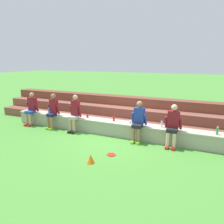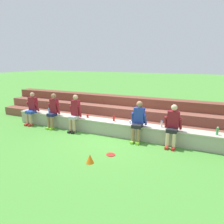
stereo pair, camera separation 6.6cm
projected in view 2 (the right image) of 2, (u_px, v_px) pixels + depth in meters
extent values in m
plane|color=#4C9338|center=(115.00, 137.00, 7.68)|extent=(80.00, 80.00, 0.00)
cube|color=#A8A08E|center=(118.00, 129.00, 7.83)|extent=(9.20, 0.49, 0.52)
cube|color=#BCB39F|center=(118.00, 122.00, 7.77)|extent=(9.24, 0.53, 0.04)
cube|color=brown|center=(125.00, 125.00, 8.50)|extent=(13.05, 0.58, 0.38)
cube|color=brown|center=(130.00, 117.00, 8.97)|extent=(13.05, 0.58, 0.76)
cube|color=brown|center=(135.00, 110.00, 9.44)|extent=(13.05, 0.58, 1.15)
cylinder|color=tan|center=(27.00, 119.00, 9.03)|extent=(0.11, 0.11, 0.52)
cylinder|color=tan|center=(31.00, 120.00, 8.95)|extent=(0.11, 0.11, 0.52)
cube|color=red|center=(27.00, 125.00, 9.04)|extent=(0.10, 0.22, 0.08)
cube|color=red|center=(30.00, 125.00, 8.96)|extent=(0.10, 0.22, 0.08)
cube|color=#2347B2|center=(31.00, 112.00, 9.04)|extent=(0.33, 0.36, 0.12)
cube|color=maroon|center=(33.00, 104.00, 9.11)|extent=(0.36, 0.20, 0.56)
sphere|color=tan|center=(32.00, 95.00, 9.02)|extent=(0.19, 0.19, 0.19)
cylinder|color=maroon|center=(29.00, 106.00, 9.22)|extent=(0.08, 0.25, 0.42)
cylinder|color=maroon|center=(37.00, 107.00, 9.03)|extent=(0.08, 0.23, 0.42)
cylinder|color=#996B4C|center=(48.00, 123.00, 8.57)|extent=(0.11, 0.11, 0.52)
cylinder|color=#996B4C|center=(52.00, 123.00, 8.50)|extent=(0.11, 0.11, 0.52)
cube|color=#8CD833|center=(48.00, 128.00, 8.59)|extent=(0.10, 0.22, 0.08)
cube|color=#8CD833|center=(52.00, 129.00, 8.52)|extent=(0.10, 0.22, 0.08)
cube|color=#191E47|center=(52.00, 115.00, 8.59)|extent=(0.28, 0.34, 0.12)
cube|color=maroon|center=(54.00, 106.00, 8.66)|extent=(0.32, 0.20, 0.56)
sphere|color=#996B4C|center=(54.00, 96.00, 8.57)|extent=(0.21, 0.21, 0.21)
cylinder|color=maroon|center=(50.00, 108.00, 8.76)|extent=(0.08, 0.20, 0.43)
cylinder|color=maroon|center=(58.00, 109.00, 8.59)|extent=(0.08, 0.18, 0.43)
cylinder|color=tan|center=(70.00, 126.00, 8.14)|extent=(0.11, 0.11, 0.52)
cylinder|color=tan|center=(74.00, 127.00, 8.07)|extent=(0.11, 0.11, 0.52)
cube|color=black|center=(70.00, 132.00, 8.15)|extent=(0.10, 0.22, 0.08)
cube|color=black|center=(74.00, 132.00, 8.09)|extent=(0.10, 0.22, 0.08)
cube|color=#B2B2B7|center=(74.00, 117.00, 8.15)|extent=(0.27, 0.34, 0.12)
cube|color=maroon|center=(76.00, 108.00, 8.21)|extent=(0.30, 0.20, 0.59)
sphere|color=tan|center=(75.00, 97.00, 8.11)|extent=(0.20, 0.20, 0.20)
cylinder|color=maroon|center=(71.00, 111.00, 8.30)|extent=(0.08, 0.17, 0.43)
cylinder|color=maroon|center=(80.00, 112.00, 8.14)|extent=(0.08, 0.14, 0.43)
cylinder|color=#996B4C|center=(133.00, 136.00, 7.09)|extent=(0.11, 0.11, 0.52)
cylinder|color=#996B4C|center=(138.00, 136.00, 7.02)|extent=(0.11, 0.11, 0.52)
cube|color=#8CD833|center=(132.00, 142.00, 7.11)|extent=(0.10, 0.22, 0.08)
cube|color=#8CD833|center=(138.00, 143.00, 7.03)|extent=(0.10, 0.22, 0.08)
cube|color=black|center=(137.00, 126.00, 7.11)|extent=(0.32, 0.35, 0.12)
cube|color=#23389E|center=(139.00, 115.00, 7.20)|extent=(0.35, 0.20, 0.54)
sphere|color=#996B4C|center=(140.00, 104.00, 7.10)|extent=(0.21, 0.21, 0.21)
cylinder|color=#23389E|center=(133.00, 118.00, 7.30)|extent=(0.08, 0.19, 0.43)
cylinder|color=#23389E|center=(145.00, 120.00, 7.12)|extent=(0.08, 0.24, 0.42)
cylinder|color=beige|center=(167.00, 141.00, 6.65)|extent=(0.11, 0.11, 0.52)
cylinder|color=beige|center=(174.00, 142.00, 6.57)|extent=(0.11, 0.11, 0.52)
cube|color=red|center=(167.00, 148.00, 6.67)|extent=(0.10, 0.22, 0.08)
cube|color=red|center=(173.00, 149.00, 6.59)|extent=(0.10, 0.22, 0.08)
cube|color=black|center=(172.00, 130.00, 6.66)|extent=(0.33, 0.33, 0.12)
cube|color=maroon|center=(173.00, 119.00, 6.73)|extent=(0.36, 0.20, 0.53)
sphere|color=beige|center=(174.00, 108.00, 6.64)|extent=(0.20, 0.20, 0.20)
cylinder|color=maroon|center=(166.00, 122.00, 6.83)|extent=(0.08, 0.22, 0.42)
cylinder|color=maroon|center=(181.00, 124.00, 6.65)|extent=(0.08, 0.24, 0.42)
cylinder|color=red|center=(114.00, 118.00, 7.85)|extent=(0.08, 0.08, 0.19)
cylinder|color=red|center=(114.00, 116.00, 7.82)|extent=(0.05, 0.05, 0.02)
cylinder|color=silver|center=(162.00, 124.00, 7.13)|extent=(0.06, 0.06, 0.22)
cylinder|color=blue|center=(162.00, 121.00, 7.10)|extent=(0.04, 0.04, 0.02)
cylinder|color=green|center=(217.00, 131.00, 6.39)|extent=(0.07, 0.07, 0.23)
cylinder|color=white|center=(218.00, 127.00, 6.36)|extent=(0.04, 0.04, 0.02)
cylinder|color=blue|center=(49.00, 111.00, 9.10)|extent=(0.07, 0.07, 0.18)
cylinder|color=white|center=(49.00, 108.00, 9.08)|extent=(0.04, 0.04, 0.02)
cylinder|color=red|center=(88.00, 116.00, 8.34)|extent=(0.08, 0.08, 0.12)
cylinder|color=white|center=(130.00, 122.00, 7.54)|extent=(0.08, 0.08, 0.11)
cylinder|color=red|center=(111.00, 155.00, 6.24)|extent=(0.26, 0.26, 0.02)
cone|color=orange|center=(90.00, 159.00, 5.72)|extent=(0.22, 0.22, 0.25)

